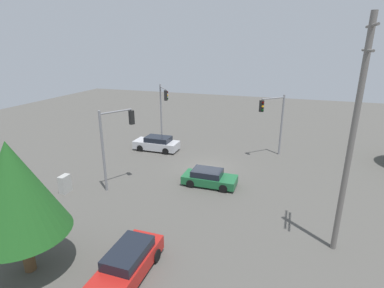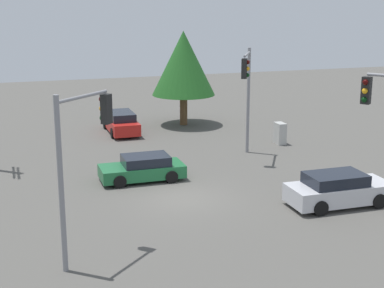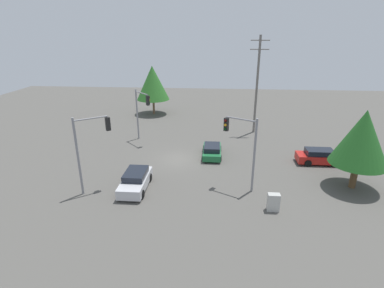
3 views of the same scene
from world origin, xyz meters
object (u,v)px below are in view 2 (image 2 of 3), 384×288
Objects in this scene: sedan_red at (121,122)px; traffic_signal_cross at (80,147)px; sedan_green at (143,168)px; traffic_signal_aux at (247,85)px; sedan_silver at (338,190)px; electrical_cabinet at (280,133)px.

sedan_red is 0.78× the size of traffic_signal_cross.
sedan_green is 0.69× the size of traffic_signal_cross.
traffic_signal_aux reaches higher than traffic_signal_cross.
traffic_signal_cross reaches higher than sedan_silver.
sedan_green is 3.11× the size of electrical_cabinet.
traffic_signal_cross is 4.49× the size of electrical_cabinet.
traffic_signal_cross is (8.11, -3.96, 3.40)m from sedan_green.
sedan_green is at bearing -95.34° from sedan_red.
traffic_signal_aux is at bearing -69.68° from sedan_green.
sedan_red is at bearing -116.89° from traffic_signal_aux.
sedan_silver is 9.18m from traffic_signal_aux.
traffic_signal_aux reaches higher than sedan_red.
sedan_red is (-10.53, 0.98, 0.09)m from sedan_green.
sedan_green is at bearing 20.29° from traffic_signal_cross.
traffic_signal_cross reaches higher than sedan_red.
sedan_green is at bearing -40.78° from traffic_signal_aux.
traffic_signal_cross is at bearing -79.80° from sedan_silver.
electrical_cabinet is (5.99, 8.70, -0.03)m from sedan_red.
sedan_red is 19.57m from traffic_signal_cross.
electrical_cabinet is (-2.13, 3.18, -3.42)m from traffic_signal_aux.
traffic_signal_cross is 14.84m from traffic_signal_aux.
sedan_silver is 0.77× the size of traffic_signal_cross.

